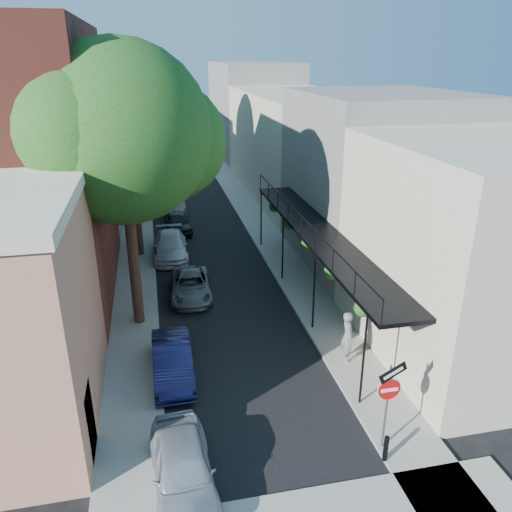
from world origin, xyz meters
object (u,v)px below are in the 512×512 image
sign_post (389,393)px  oak_near (133,136)px  oak_far (137,94)px  pedestrian (348,336)px  oak_mid (136,130)px  parked_car_b (172,361)px  parked_car_c (191,285)px  parked_car_e (178,222)px  parked_car_d (171,246)px  bollard (386,448)px  parked_car_f (173,202)px  parked_car_a (183,468)px

sign_post → oak_near: (-6.53, 9.29, 5.84)m
oak_far → pedestrian: bearing=-71.9°
oak_mid → parked_car_b: bearing=-86.2°
parked_car_c → parked_car_e: (0.00, 9.66, 0.06)m
parked_car_d → sign_post: bearing=-71.3°
parked_car_c → parked_car_d: bearing=100.1°
oak_near → pedestrian: (7.15, -4.83, -6.77)m
bollard → parked_car_d: bearing=106.7°
sign_post → bollard: bearing=-108.6°
bollard → parked_car_b: 7.77m
sign_post → oak_mid: bearing=110.9°
parked_car_b → parked_car_e: 16.01m
parked_car_d → parked_car_f: size_ratio=1.07×
parked_car_c → oak_mid: bearing=111.3°
parked_car_a → oak_mid: bearing=89.8°
oak_near → parked_car_d: (1.29, 7.21, -7.23)m
parked_car_f → pedestrian: pedestrian is taller
sign_post → parked_car_d: size_ratio=0.67×
bollard → parked_car_f: size_ratio=0.19×
sign_post → oak_mid: size_ratio=0.29×
oak_near → oak_mid: size_ratio=1.12×
parked_car_b → parked_car_e: (1.20, 15.96, -0.02)m
oak_near → parked_car_c: bearing=44.3°
bollard → parked_car_d: (-5.08, 16.97, 0.13)m
oak_mid → parked_car_e: oak_mid is taller
oak_mid → pedestrian: size_ratio=5.14×
sign_post → parked_car_f: 26.11m
parked_car_c → parked_car_d: (-0.68, 5.30, 0.09)m
parked_car_d → parked_car_b: bearing=-91.4°
parked_car_a → parked_car_f: (1.20, 25.86, 0.01)m
oak_near → parked_car_b: (0.77, -4.38, -7.24)m
parked_car_a → parked_car_d: (0.52, 16.69, -0.03)m
oak_mid → parked_car_d: 6.59m
oak_mid → parked_car_a: bearing=-87.3°
oak_mid → parked_car_d: oak_mid is taller
sign_post → parked_car_e: (-4.56, 20.87, -1.41)m
oak_far → parked_car_a: bearing=-88.4°
sign_post → bollard: size_ratio=3.74×
oak_far → parked_car_e: size_ratio=3.25×
bollard → parked_car_f: 26.51m
parked_car_c → parked_car_e: bearing=92.8°
parked_car_a → parked_car_e: (1.20, 21.06, -0.05)m
parked_car_a → parked_car_f: bearing=84.4°
parked_car_e → oak_near: bearing=-105.1°
oak_near → parked_car_f: 18.00m
parked_car_b → pedestrian: (6.38, -0.45, 0.47)m
bollard → parked_car_a: (-5.60, 0.28, 0.16)m
oak_far → parked_car_a: size_ratio=2.99×
oak_far → pedestrian: 24.06m
oak_far → parked_car_b: 22.72m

